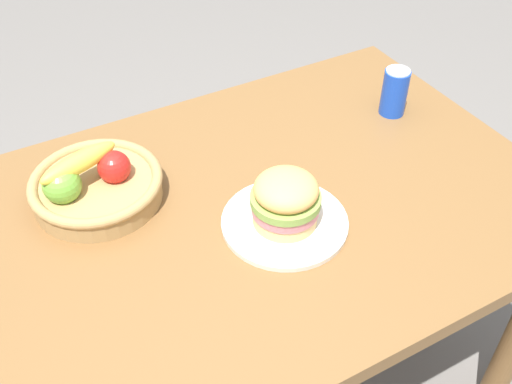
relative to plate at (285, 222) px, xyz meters
The scene contains 5 objects.
dining_table 0.15m from the plate, 124.68° to the left, with size 1.40×0.90×0.75m.
plate is the anchor object (origin of this frame).
sandwich 0.07m from the plate, behind, with size 0.15×0.15×0.12m.
soda_can 0.51m from the plate, 25.88° to the left, with size 0.07×0.07×0.13m.
fruit_basket 0.42m from the plate, 140.15° to the left, with size 0.29×0.29×0.14m.
Camera 1 is at (-0.43, -0.85, 1.65)m, focal length 42.42 mm.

